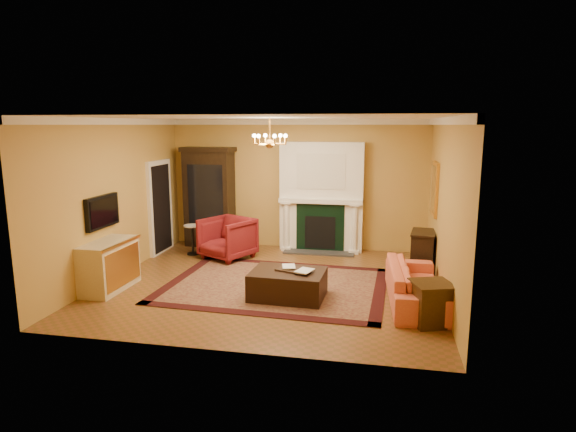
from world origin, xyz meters
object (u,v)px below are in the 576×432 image
(wingback_armchair, at_px, (227,236))
(end_table, at_px, (431,304))
(console_table, at_px, (422,253))
(coral_sofa, at_px, (416,278))
(pedestal_table, at_px, (193,237))
(commode, at_px, (109,266))
(leather_ottoman, at_px, (288,284))
(china_cabinet, at_px, (209,199))

(wingback_armchair, relative_size, end_table, 1.65)
(console_table, bearing_deg, coral_sofa, -90.45)
(wingback_armchair, distance_m, pedestal_table, 0.89)
(coral_sofa, bearing_deg, end_table, -171.99)
(console_table, bearing_deg, wingback_armchair, -176.98)
(commode, xyz_separation_m, coral_sofa, (5.28, 0.37, -0.02))
(wingback_armchair, xyz_separation_m, leather_ottoman, (1.76, -2.15, -0.25))
(console_table, bearing_deg, pedestal_table, -177.96)
(china_cabinet, distance_m, end_table, 6.19)
(commode, relative_size, coral_sofa, 0.55)
(china_cabinet, distance_m, commode, 3.49)
(coral_sofa, height_order, leather_ottoman, coral_sofa)
(wingback_armchair, height_order, pedestal_table, wingback_armchair)
(console_table, bearing_deg, leather_ottoman, -134.25)
(leather_ottoman, bearing_deg, wingback_armchair, 131.71)
(china_cabinet, height_order, leather_ottoman, china_cabinet)
(china_cabinet, distance_m, leather_ottoman, 4.15)
(end_table, bearing_deg, wingback_armchair, 145.11)
(end_table, relative_size, leather_ottoman, 0.49)
(coral_sofa, relative_size, console_table, 2.65)
(coral_sofa, relative_size, end_table, 3.59)
(pedestal_table, bearing_deg, console_table, -5.29)
(pedestal_table, height_order, leather_ottoman, pedestal_table)
(wingback_armchair, xyz_separation_m, end_table, (4.03, -2.81, -0.20))
(pedestal_table, relative_size, leather_ottoman, 0.56)
(pedestal_table, relative_size, commode, 0.58)
(china_cabinet, height_order, console_table, china_cabinet)
(end_table, distance_m, console_table, 2.50)
(china_cabinet, relative_size, commode, 1.93)
(commode, xyz_separation_m, leather_ottoman, (3.19, 0.19, -0.19))
(pedestal_table, bearing_deg, wingback_armchair, -9.84)
(china_cabinet, xyz_separation_m, pedestal_table, (-0.10, -0.87, -0.74))
(commode, bearing_deg, leather_ottoman, 4.34)
(china_cabinet, distance_m, wingback_armchair, 1.42)
(console_table, relative_size, leather_ottoman, 0.67)
(coral_sofa, xyz_separation_m, leather_ottoman, (-2.10, -0.18, -0.18))
(end_table, bearing_deg, console_table, 88.63)
(end_table, xyz_separation_m, console_table, (0.06, 2.50, 0.11))
(leather_ottoman, bearing_deg, coral_sofa, 7.35)
(commode, bearing_deg, console_table, 21.23)
(china_cabinet, bearing_deg, leather_ottoman, -47.26)
(china_cabinet, distance_m, pedestal_table, 1.14)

